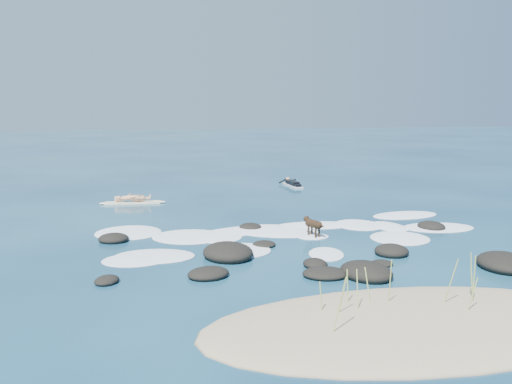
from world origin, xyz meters
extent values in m
plane|color=#0A2642|center=(0.00, 0.00, 0.00)|extent=(160.00, 160.00, 0.00)
ellipsoid|color=#9E8966|center=(0.00, -8.20, 0.00)|extent=(9.00, 4.40, 0.60)
cylinder|color=#95B055|center=(-1.47, -7.90, 0.62)|extent=(0.18, 0.13, 0.98)
cylinder|color=#95B055|center=(-0.69, -7.34, 0.56)|extent=(0.12, 0.21, 0.87)
cylinder|color=#95B055|center=(1.15, -8.31, 0.55)|extent=(0.23, 0.06, 0.84)
cylinder|color=#95B055|center=(-1.08, -7.72, 0.61)|extent=(0.03, 0.16, 0.97)
cylinder|color=#95B055|center=(1.46, -7.87, 0.72)|extent=(0.09, 0.13, 1.19)
cylinder|color=#95B055|center=(-1.12, -7.26, 0.55)|extent=(0.07, 0.07, 0.85)
cylinder|color=#95B055|center=(-0.29, -7.56, 0.70)|extent=(0.11, 0.28, 1.13)
cylinder|color=#95B055|center=(0.93, -7.85, 0.70)|extent=(0.23, 0.23, 1.14)
cylinder|color=#95B055|center=(1.52, -7.71, 0.74)|extent=(0.23, 0.13, 1.22)
cylinder|color=#95B055|center=(-1.84, -7.64, 0.50)|extent=(0.11, 0.07, 0.76)
cylinder|color=#95B055|center=(-1.87, -8.78, 0.72)|extent=(0.25, 0.12, 1.19)
cylinder|color=#95B055|center=(1.79, -7.30, 0.51)|extent=(0.04, 0.19, 0.78)
ellipsoid|color=black|center=(-0.75, -4.67, 0.08)|extent=(1.35, 1.16, 0.30)
ellipsoid|color=black|center=(4.78, -0.03, 0.09)|extent=(1.15, 1.27, 0.37)
ellipsoid|color=black|center=(-6.28, -4.07, 0.06)|extent=(0.84, 0.91, 0.24)
ellipsoid|color=black|center=(4.32, -4.89, 0.13)|extent=(1.84, 2.07, 0.53)
ellipsoid|color=black|center=(-1.56, 1.31, 0.07)|extent=(0.82, 0.89, 0.27)
ellipsoid|color=black|center=(-2.94, -2.34, 0.14)|extent=(1.73, 1.93, 0.58)
ellipsoid|color=black|center=(1.88, -3.00, 0.10)|extent=(1.22, 1.25, 0.42)
ellipsoid|color=black|center=(-0.73, -3.75, 0.07)|extent=(0.72, 0.87, 0.30)
ellipsoid|color=black|center=(1.15, -3.97, 0.04)|extent=(0.78, 0.80, 0.17)
ellipsoid|color=black|center=(-3.73, -4.09, 0.08)|extent=(1.39, 1.28, 0.33)
ellipsoid|color=black|center=(0.28, -4.92, 0.13)|extent=(1.65, 1.84, 0.52)
ellipsoid|color=black|center=(-1.61, -1.21, 0.05)|extent=(0.93, 0.94, 0.20)
ellipsoid|color=black|center=(-6.29, 0.35, 0.09)|extent=(1.12, 1.07, 0.36)
ellipsoid|color=white|center=(-3.82, 0.48, 0.01)|extent=(2.98, 2.75, 0.12)
ellipsoid|color=white|center=(3.04, -1.15, 0.01)|extent=(2.54, 2.60, 0.12)
ellipsoid|color=white|center=(0.91, 1.33, 0.01)|extent=(3.07, 1.58, 0.12)
ellipsoid|color=white|center=(2.47, 1.10, 0.01)|extent=(1.95, 2.19, 0.12)
ellipsoid|color=white|center=(-0.01, -2.59, 0.01)|extent=(1.42, 1.85, 0.12)
ellipsoid|color=white|center=(-5.04, -1.81, 0.01)|extent=(2.65, 2.06, 0.12)
ellipsoid|color=white|center=(-5.56, -2.08, 0.01)|extent=(2.07, 1.69, 0.12)
ellipsoid|color=white|center=(-2.05, 0.94, 0.01)|extent=(3.93, 2.60, 0.12)
ellipsoid|color=white|center=(3.45, 0.60, 0.01)|extent=(1.31, 1.97, 0.12)
ellipsoid|color=white|center=(-2.42, -1.64, 0.01)|extent=(2.11, 2.12, 0.12)
ellipsoid|color=white|center=(-0.75, 0.62, 0.01)|extent=(3.52, 2.86, 0.12)
ellipsoid|color=white|center=(5.12, 0.09, 0.01)|extent=(2.74, 1.87, 0.12)
ellipsoid|color=white|center=(-2.92, 0.21, 0.01)|extent=(2.19, 2.20, 0.12)
ellipsoid|color=white|center=(4.99, 2.44, 0.01)|extent=(3.08, 2.01, 0.12)
ellipsoid|color=white|center=(-5.84, 1.51, 0.01)|extent=(2.42, 2.45, 0.12)
ellipsoid|color=white|center=(0.26, -0.36, 0.01)|extent=(1.10, 0.90, 0.12)
cube|color=#FFF2CB|center=(-5.74, 7.44, 0.05)|extent=(2.47, 0.61, 0.08)
ellipsoid|color=#FFF2CB|center=(-4.51, 7.39, 0.05)|extent=(0.50, 0.30, 0.09)
ellipsoid|color=#FFF2CB|center=(-6.96, 7.49, 0.05)|extent=(0.50, 0.30, 0.09)
imported|color=tan|center=(-5.74, 7.44, 0.88)|extent=(0.41, 0.60, 1.59)
cube|color=silver|center=(2.71, 11.26, 0.05)|extent=(0.65, 2.10, 0.08)
ellipsoid|color=silver|center=(2.62, 12.29, 0.05)|extent=(0.29, 0.47, 0.08)
cube|color=black|center=(2.71, 11.26, 0.19)|extent=(0.49, 1.29, 0.21)
sphere|color=tan|center=(2.65, 11.99, 0.30)|extent=(0.23, 0.23, 0.22)
cylinder|color=black|center=(2.37, 12.10, 0.18)|extent=(0.50, 0.32, 0.23)
cylinder|color=black|center=(2.90, 12.15, 0.18)|extent=(0.52, 0.24, 0.23)
cube|color=black|center=(2.77, 10.56, 0.15)|extent=(0.36, 0.54, 0.13)
cylinder|color=black|center=(0.26, -0.46, 0.47)|extent=(0.45, 0.61, 0.27)
sphere|color=black|center=(0.17, -0.23, 0.47)|extent=(0.36, 0.36, 0.28)
sphere|color=black|center=(0.35, -0.69, 0.47)|extent=(0.33, 0.33, 0.25)
sphere|color=black|center=(0.11, -0.08, 0.57)|extent=(0.26, 0.26, 0.20)
cone|color=black|center=(0.07, 0.03, 0.55)|extent=(0.14, 0.15, 0.11)
cone|color=black|center=(0.06, -0.11, 0.65)|extent=(0.11, 0.10, 0.10)
cone|color=black|center=(0.16, -0.07, 0.65)|extent=(0.11, 0.10, 0.10)
cylinder|color=black|center=(0.12, -0.31, 0.18)|extent=(0.09, 0.09, 0.36)
cylinder|color=black|center=(0.25, -0.26, 0.18)|extent=(0.09, 0.09, 0.36)
cylinder|color=black|center=(0.26, -0.67, 0.18)|extent=(0.09, 0.09, 0.36)
cylinder|color=black|center=(0.39, -0.61, 0.18)|extent=(0.09, 0.09, 0.36)
cylinder|color=black|center=(0.39, -0.81, 0.52)|extent=(0.14, 0.26, 0.16)
camera|label=1|loc=(-5.39, -18.30, 4.46)|focal=40.00mm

